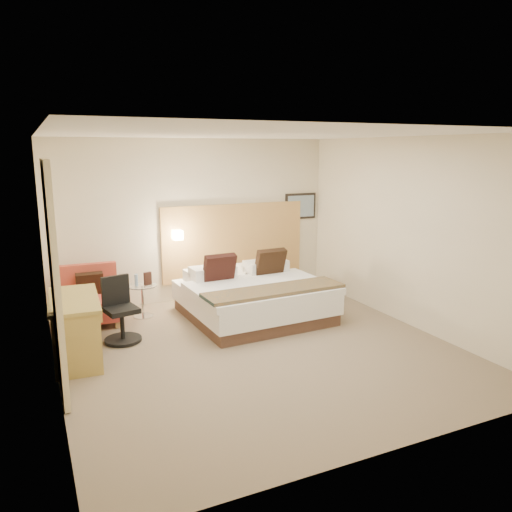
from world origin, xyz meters
name	(u,v)px	position (x,y,z in m)	size (l,w,h in m)	color
floor	(258,349)	(0.00, 0.00, -0.01)	(4.80, 5.00, 0.02)	#7A6852
ceiling	(258,133)	(0.00, 0.00, 2.71)	(4.80, 5.00, 0.02)	white
wall_back	(195,220)	(0.00, 2.51, 1.35)	(4.80, 0.02, 2.70)	beige
wall_front	(392,301)	(0.00, -2.51, 1.35)	(4.80, 0.02, 2.70)	beige
wall_left	(47,265)	(-2.41, 0.00, 1.35)	(0.02, 5.00, 2.70)	beige
wall_right	(410,233)	(2.41, 0.00, 1.35)	(0.02, 5.00, 2.70)	beige
headboard_panel	(234,241)	(0.70, 2.47, 0.95)	(2.60, 0.04, 1.30)	#BB8848
art_frame	(300,206)	(2.02, 2.48, 1.50)	(0.62, 0.03, 0.47)	black
art_canvas	(301,206)	(2.02, 2.46, 1.50)	(0.54, 0.01, 0.39)	#758CA1
lamp_arm	(176,234)	(-0.35, 2.42, 1.15)	(0.02, 0.02, 0.12)	white
lamp_shade	(178,235)	(-0.35, 2.36, 1.15)	(0.15, 0.15, 0.15)	#FFEDC6
curtain	(55,282)	(-2.36, -0.25, 1.22)	(0.06, 0.90, 2.42)	beige
bottle_a	(136,280)	(-1.14, 1.90, 0.59)	(0.05, 0.05, 0.18)	#96BFE8
menu_folder	(148,278)	(-0.97, 1.88, 0.60)	(0.12, 0.04, 0.20)	#3A1F17
bed	(253,297)	(0.47, 1.18, 0.32)	(2.08, 2.03, 0.98)	#493024
lounge_chair	(91,301)	(-1.81, 1.92, 0.34)	(0.83, 0.74, 0.85)	#AB7350
side_table	(143,299)	(-1.07, 1.88, 0.28)	(0.57, 0.57, 0.50)	silver
desk	(77,311)	(-2.11, 0.66, 0.61)	(0.64, 1.27, 0.77)	#A18A3F
desk_chair	(121,315)	(-1.54, 1.02, 0.36)	(0.57, 0.57, 0.86)	black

